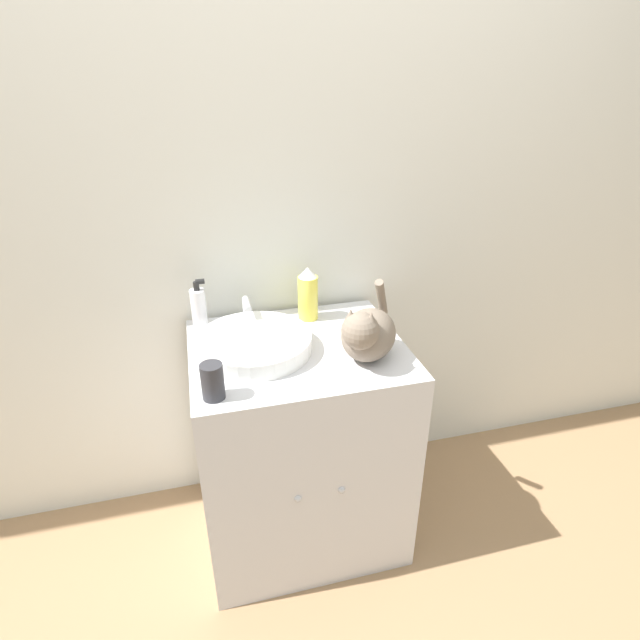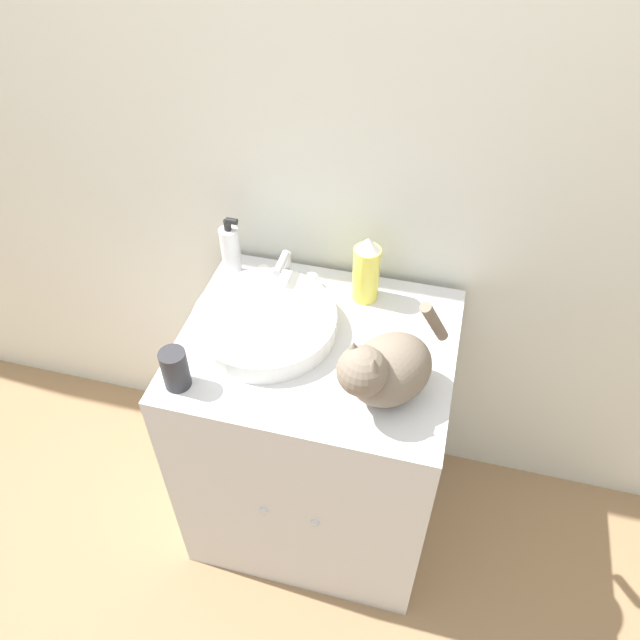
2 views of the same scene
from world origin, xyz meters
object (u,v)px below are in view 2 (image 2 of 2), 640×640
at_px(cat, 385,369).
at_px(cup, 175,369).
at_px(soap_bottle, 231,250).
at_px(spray_bottle, 366,269).

height_order(cat, cup, cat).
bearing_deg(soap_bottle, cup, -87.87).
bearing_deg(spray_bottle, soap_bottle, 178.96).
distance_m(cat, soap_bottle, 0.60).
bearing_deg(soap_bottle, cat, -34.16).
bearing_deg(cup, spray_bottle, 48.46).
relative_size(cat, soap_bottle, 1.61).
xyz_separation_m(cat, cup, (-0.48, -0.09, -0.04)).
distance_m(soap_bottle, cup, 0.42).
xyz_separation_m(cat, spray_bottle, (-0.11, 0.33, 0.00)).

